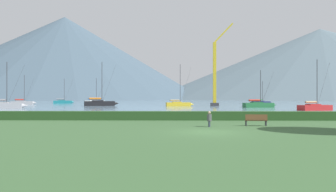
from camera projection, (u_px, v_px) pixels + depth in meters
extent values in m
plane|color=#385B33|center=(207.00, 132.00, 21.24)|extent=(1000.00, 1000.00, 0.00)
cube|color=slate|center=(179.00, 101.00, 158.22)|extent=(320.00, 246.00, 0.00)
cube|color=#284C23|center=(196.00, 116.00, 32.24)|extent=(80.00, 1.20, 0.90)
cube|color=#9E9EA3|center=(4.00, 106.00, 63.47)|extent=(7.45, 4.16, 1.11)
cone|color=#9E9EA3|center=(25.00, 106.00, 64.43)|extent=(1.41, 1.22, 0.94)
cube|color=gray|center=(1.00, 104.00, 63.38)|extent=(2.97, 2.31, 0.71)
cylinder|color=#333338|center=(7.00, 84.00, 63.62)|extent=(0.14, 0.14, 8.82)
cylinder|color=#333338|center=(16.00, 85.00, 64.02)|extent=(3.25, 0.89, 8.39)
cube|color=#236B38|center=(258.00, 105.00, 69.77)|extent=(6.81, 3.25, 1.03)
cone|color=#236B38|center=(274.00, 105.00, 70.29)|extent=(1.24, 1.04, 0.87)
cube|color=#206032|center=(257.00, 103.00, 69.72)|extent=(2.65, 1.93, 0.65)
cylinder|color=#333338|center=(261.00, 88.00, 69.86)|extent=(0.13, 0.13, 7.73)
cylinder|color=#333338|center=(254.00, 100.00, 69.65)|extent=(2.92, 0.58, 0.11)
cylinder|color=red|center=(254.00, 100.00, 69.65)|extent=(2.53, 0.80, 0.41)
cylinder|color=#333338|center=(267.00, 88.00, 70.07)|extent=(3.07, 0.52, 7.35)
cube|color=red|center=(315.00, 108.00, 55.12)|extent=(6.29, 3.83, 0.94)
cone|color=red|center=(330.00, 107.00, 56.14)|extent=(1.22, 1.08, 0.79)
cube|color=#A52020|center=(313.00, 106.00, 55.02)|extent=(2.55, 2.06, 0.60)
cylinder|color=#333338|center=(317.00, 83.00, 55.28)|extent=(0.12, 0.12, 8.44)
cylinder|color=#333338|center=(311.00, 102.00, 54.87)|extent=(2.57, 0.95, 0.10)
cylinder|color=tan|center=(311.00, 102.00, 54.87)|extent=(2.28, 1.08, 0.37)
cylinder|color=#333338|center=(323.00, 85.00, 55.70)|extent=(2.69, 0.93, 8.03)
cube|color=black|center=(99.00, 103.00, 82.49)|extent=(8.22, 4.88, 1.22)
cone|color=black|center=(116.00, 103.00, 83.74)|extent=(1.58, 1.39, 1.04)
cube|color=black|center=(98.00, 102.00, 82.36)|extent=(3.32, 2.65, 0.78)
cylinder|color=#333338|center=(102.00, 83.00, 82.69)|extent=(0.16, 0.16, 10.84)
cylinder|color=#333338|center=(95.00, 99.00, 82.19)|extent=(3.38, 1.18, 0.13)
cylinder|color=orange|center=(95.00, 99.00, 82.19)|extent=(2.99, 1.36, 0.49)
cylinder|color=#333338|center=(109.00, 84.00, 83.20)|extent=(3.54, 1.14, 10.31)
cube|color=white|center=(95.00, 102.00, 108.71)|extent=(6.85, 3.48, 1.03)
cone|color=white|center=(106.00, 102.00, 109.37)|extent=(1.27, 1.08, 0.87)
cube|color=silver|center=(94.00, 101.00, 108.64)|extent=(2.69, 2.02, 0.65)
cylinder|color=#333338|center=(96.00, 90.00, 108.82)|extent=(0.13, 0.13, 8.27)
cylinder|color=#333338|center=(92.00, 99.00, 108.55)|extent=(2.91, 0.69, 0.11)
cylinder|color=#2847A3|center=(92.00, 99.00, 108.55)|extent=(2.53, 0.89, 0.41)
cylinder|color=#333338|center=(101.00, 91.00, 109.09)|extent=(3.05, 0.64, 7.86)
cube|color=#19707A|center=(63.00, 102.00, 111.94)|extent=(6.62, 4.05, 0.98)
cone|color=#19707A|center=(73.00, 102.00, 113.02)|extent=(1.29, 1.14, 0.84)
cube|color=#16646E|center=(62.00, 101.00, 111.83)|extent=(2.69, 2.17, 0.63)
cylinder|color=#333338|center=(64.00, 90.00, 112.11)|extent=(0.13, 0.13, 8.32)
cylinder|color=#333338|center=(60.00, 99.00, 111.67)|extent=(2.70, 1.01, 0.11)
cylinder|color=gray|center=(60.00, 99.00, 111.67)|extent=(2.39, 1.14, 0.39)
cylinder|color=#333338|center=(69.00, 91.00, 112.55)|extent=(2.83, 0.98, 7.92)
cube|color=navy|center=(261.00, 103.00, 100.08)|extent=(6.06, 3.44, 0.90)
cone|color=navy|center=(270.00, 103.00, 100.90)|extent=(1.15, 1.00, 0.77)
cube|color=#1B2449|center=(260.00, 102.00, 100.00)|extent=(2.43, 1.90, 0.57)
cylinder|color=#333338|center=(263.00, 92.00, 100.21)|extent=(0.11, 0.11, 6.88)
cylinder|color=#333338|center=(259.00, 100.00, 99.89)|extent=(2.52, 0.79, 0.10)
cylinder|color=#2D7542|center=(259.00, 100.00, 99.89)|extent=(2.21, 0.94, 0.36)
cylinder|color=#333338|center=(266.00, 92.00, 100.55)|extent=(2.64, 0.76, 6.54)
cube|color=#9E9EA3|center=(22.00, 103.00, 95.05)|extent=(6.52, 3.29, 0.98)
cone|color=#9E9EA3|center=(35.00, 103.00, 95.66)|extent=(1.21, 1.02, 0.83)
cube|color=gray|center=(21.00, 102.00, 94.99)|extent=(2.56, 1.91, 0.62)
cylinder|color=#333338|center=(24.00, 89.00, 95.15)|extent=(0.12, 0.12, 8.38)
cylinder|color=#333338|center=(19.00, 100.00, 94.90)|extent=(2.77, 0.64, 0.11)
cylinder|color=red|center=(19.00, 100.00, 94.90)|extent=(2.41, 0.84, 0.39)
cylinder|color=#333338|center=(29.00, 90.00, 95.40)|extent=(2.91, 0.59, 7.97)
cube|color=gold|center=(178.00, 104.00, 78.85)|extent=(6.31, 2.94, 0.95)
cone|color=gold|center=(192.00, 104.00, 79.28)|extent=(1.15, 0.95, 0.81)
cube|color=gold|center=(177.00, 103.00, 78.81)|extent=(2.44, 1.77, 0.61)
cylinder|color=#333338|center=(180.00, 84.00, 78.92)|extent=(0.12, 0.12, 10.05)
cylinder|color=#333338|center=(175.00, 100.00, 78.74)|extent=(2.72, 0.50, 0.10)
cylinder|color=tan|center=(175.00, 100.00, 78.74)|extent=(2.35, 0.71, 0.38)
cylinder|color=#333338|center=(186.00, 85.00, 79.10)|extent=(2.86, 0.44, 9.55)
cube|color=brown|center=(256.00, 120.00, 25.86)|extent=(1.79, 0.54, 0.06)
cube|color=brown|center=(256.00, 117.00, 25.68)|extent=(1.77, 0.22, 0.45)
cylinder|color=#333338|center=(265.00, 123.00, 25.97)|extent=(0.08, 0.08, 0.45)
cylinder|color=#333338|center=(246.00, 123.00, 26.08)|extent=(0.08, 0.08, 0.45)
cylinder|color=#333338|center=(266.00, 123.00, 25.64)|extent=(0.08, 0.08, 0.45)
cylinder|color=#333338|center=(246.00, 123.00, 25.75)|extent=(0.08, 0.08, 0.45)
cylinder|color=#2D3347|center=(209.00, 124.00, 24.90)|extent=(0.14, 0.14, 0.45)
cylinder|color=#2D3347|center=(209.00, 124.00, 25.07)|extent=(0.14, 0.14, 0.45)
cylinder|color=#4C4C51|center=(209.00, 118.00, 24.99)|extent=(0.36, 0.36, 0.55)
cylinder|color=#4C4C51|center=(209.00, 118.00, 24.76)|extent=(0.09, 0.09, 0.49)
cylinder|color=#4C4C51|center=(210.00, 117.00, 25.22)|extent=(0.09, 0.09, 0.49)
sphere|color=tan|center=(209.00, 113.00, 24.99)|extent=(0.22, 0.22, 0.22)
cube|color=#333338|center=(215.00, 104.00, 81.67)|extent=(2.00, 2.00, 0.80)
cube|color=gold|center=(215.00, 73.00, 81.69)|extent=(0.80, 0.80, 15.76)
cube|color=gold|center=(224.00, 33.00, 81.66)|extent=(4.96, 0.36, 5.18)
cone|color=slate|center=(320.00, 64.00, 330.67)|extent=(359.00, 359.00, 73.95)
cone|color=slate|center=(333.00, 68.00, 421.08)|extent=(230.65, 230.65, 80.91)
cone|color=#4C6070|center=(49.00, 85.00, 417.79)|extent=(267.07, 267.07, 36.84)
cone|color=#425666|center=(65.00, 58.00, 313.53)|extent=(280.05, 280.05, 82.21)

